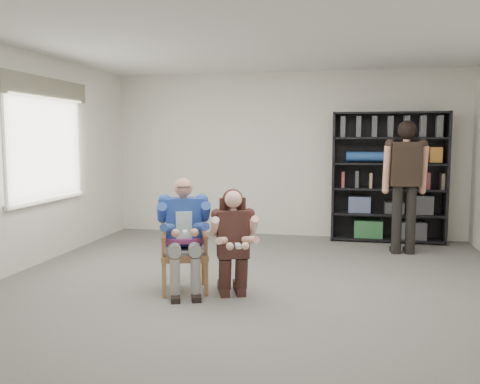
% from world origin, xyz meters
% --- Properties ---
extents(room_shell, '(6.00, 7.00, 2.80)m').
position_xyz_m(room_shell, '(0.00, 0.00, 1.40)').
color(room_shell, white).
rests_on(room_shell, ground).
extents(floor, '(6.00, 7.00, 0.01)m').
position_xyz_m(floor, '(0.00, 0.00, 0.00)').
color(floor, slate).
rests_on(floor, ground).
extents(window_left, '(0.16, 2.00, 1.75)m').
position_xyz_m(window_left, '(-2.95, 1.00, 1.63)').
color(window_left, white).
rests_on(window_left, room_shell).
extents(armchair, '(0.71, 0.70, 0.97)m').
position_xyz_m(armchair, '(-0.71, 0.02, 0.48)').
color(armchair, '#A77A44').
rests_on(armchair, floor).
extents(seated_man, '(0.77, 0.90, 1.26)m').
position_xyz_m(seated_man, '(-0.71, 0.02, 0.63)').
color(seated_man, navy).
rests_on(seated_man, floor).
extents(kneeling_woman, '(0.72, 0.89, 1.15)m').
position_xyz_m(kneeling_woman, '(-0.13, -0.10, 0.58)').
color(kneeling_woman, '#341E1A').
rests_on(kneeling_woman, floor).
extents(bookshelf, '(1.80, 0.38, 2.10)m').
position_xyz_m(bookshelf, '(1.70, 3.28, 1.05)').
color(bookshelf, black).
rests_on(bookshelf, floor).
extents(standing_man, '(0.63, 0.40, 1.91)m').
position_xyz_m(standing_man, '(1.86, 2.40, 0.96)').
color(standing_man, black).
rests_on(standing_man, floor).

